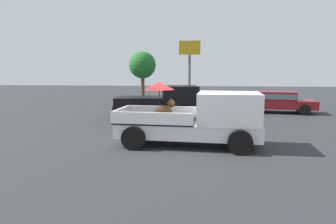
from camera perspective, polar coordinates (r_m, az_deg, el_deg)
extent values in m
plane|color=#2D3033|center=(11.18, 3.77, -6.08)|extent=(80.00, 80.00, 0.00)
cylinder|color=black|center=(12.00, 12.65, -3.33)|extent=(0.82, 0.34, 0.80)
cylinder|color=black|center=(10.09, 13.14, -5.47)|extent=(0.82, 0.34, 0.80)
cylinder|color=black|center=(12.34, -3.83, -2.86)|extent=(0.82, 0.34, 0.80)
cylinder|color=black|center=(10.48, -6.39, -4.81)|extent=(0.82, 0.34, 0.80)
cube|color=white|center=(11.06, 3.79, -3.21)|extent=(5.13, 2.19, 0.50)
cube|color=white|center=(10.87, 11.18, 0.68)|extent=(2.24, 2.02, 1.08)
cube|color=#4C606B|center=(10.92, 16.47, 1.60)|extent=(0.19, 1.72, 0.64)
cube|color=black|center=(11.19, -2.06, -1.61)|extent=(2.94, 2.05, 0.06)
cube|color=white|center=(12.04, -1.16, 0.17)|extent=(2.80, 0.32, 0.40)
cube|color=white|center=(10.26, -3.14, -1.18)|extent=(2.80, 0.32, 0.40)
cube|color=white|center=(11.51, -8.66, -0.28)|extent=(0.24, 1.84, 0.40)
ellipsoid|color=#472D19|center=(11.33, -0.92, -0.01)|extent=(0.70, 0.37, 0.52)
sphere|color=#472D19|center=(11.23, 0.58, 1.57)|extent=(0.30, 0.30, 0.28)
cone|color=#472D19|center=(11.30, 0.65, 2.32)|extent=(0.10, 0.10, 0.12)
cone|color=#472D19|center=(11.14, 0.51, 2.24)|extent=(0.10, 0.10, 0.12)
cylinder|color=black|center=(11.52, -1.62, 1.60)|extent=(0.03, 0.03, 1.11)
cone|color=red|center=(11.46, -1.64, 4.86)|extent=(1.20, 1.20, 0.28)
cylinder|color=black|center=(18.10, 3.20, 0.51)|extent=(0.79, 0.37, 0.76)
cylinder|color=black|center=(16.23, 3.89, -0.35)|extent=(0.79, 0.37, 0.76)
cylinder|color=black|center=(18.06, -6.96, 0.44)|extent=(0.79, 0.37, 0.76)
cylinder|color=black|center=(16.18, -7.44, -0.42)|extent=(0.79, 0.37, 0.76)
cube|color=black|center=(17.05, -1.82, 0.64)|extent=(5.01, 2.47, 0.50)
cube|color=black|center=(17.03, 2.21, 3.16)|extent=(2.14, 2.05, 1.00)
cube|color=black|center=(17.01, -5.20, 2.12)|extent=(2.93, 2.17, 0.40)
cylinder|color=black|center=(21.65, 23.02, 0.96)|extent=(0.68, 0.31, 0.66)
cylinder|color=black|center=(19.93, 23.87, 0.38)|extent=(0.68, 0.31, 0.66)
cylinder|color=black|center=(21.35, 15.87, 1.20)|extent=(0.68, 0.31, 0.66)
cylinder|color=black|center=(19.61, 16.10, 0.63)|extent=(0.68, 0.31, 0.66)
cube|color=maroon|center=(20.57, 19.76, 1.41)|extent=(4.50, 2.32, 0.52)
cube|color=maroon|center=(20.51, 19.55, 2.81)|extent=(2.30, 1.87, 0.56)
cube|color=#4C606B|center=(20.51, 19.55, 2.81)|extent=(2.25, 1.94, 0.32)
cylinder|color=#59595B|center=(20.75, 3.95, 5.46)|extent=(0.16, 0.16, 3.66)
cube|color=gold|center=(20.78, 4.01, 11.76)|extent=(1.40, 0.12, 0.90)
cylinder|color=brown|center=(28.57, -4.67, 4.67)|extent=(0.32, 0.32, 2.24)
sphere|color=#1E6623|center=(28.53, -4.72, 8.63)|extent=(2.44, 2.44, 2.44)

